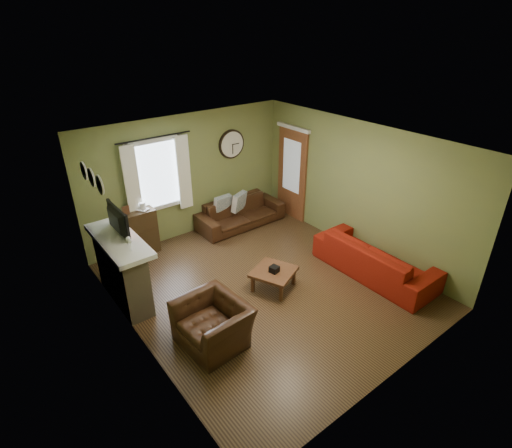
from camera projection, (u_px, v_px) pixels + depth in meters
floor at (265, 286)px, 7.14m from camera, size 4.60×5.20×0.00m
ceiling at (267, 144)px, 5.94m from camera, size 4.60×5.20×0.00m
wall_left at (132, 270)px, 5.29m from camera, size 0.00×5.20×2.60m
wall_right at (358, 188)px, 7.79m from camera, size 0.00×5.20×2.60m
wall_back at (188, 176)px, 8.36m from camera, size 4.60×0.00×2.60m
wall_front at (404, 301)px, 4.72m from camera, size 4.60×0.00×2.60m
fireplace at (122, 272)px, 6.56m from camera, size 0.40×1.40×1.10m
firebox at (136, 280)px, 6.78m from camera, size 0.04×0.60×0.55m
mantel at (118, 241)px, 6.30m from camera, size 0.58×1.60×0.08m
tv at (114, 225)px, 6.32m from camera, size 0.08×0.60×0.35m
tv_screen at (118, 220)px, 6.33m from camera, size 0.02×0.62×0.36m
medallion_left at (100, 185)px, 5.42m from camera, size 0.28×0.28×0.03m
medallion_mid at (92, 178)px, 5.67m from camera, size 0.28×0.28×0.03m
medallion_right at (84, 171)px, 5.91m from camera, size 0.28×0.28×0.03m
window_pane at (157, 175)px, 7.88m from camera, size 1.00×0.02×1.30m
curtain_rod at (154, 138)px, 7.45m from camera, size 0.03×0.03×1.50m
curtain_left at (132, 185)px, 7.53m from camera, size 0.28×0.04×1.55m
curtain_right at (184, 173)px, 8.13m from camera, size 0.28×0.04×1.55m
wall_clock at (232, 144)px, 8.69m from camera, size 0.64×0.06×0.64m
door at (292, 174)px, 9.18m from camera, size 0.05×0.90×2.10m
bookshelf at (137, 233)px, 7.90m from camera, size 0.78×0.33×0.92m
book at (139, 210)px, 7.69m from camera, size 0.27×0.30×0.02m
sofa_brown at (241, 213)px, 9.10m from camera, size 2.03×0.79×0.59m
pillow_left at (223, 205)px, 8.89m from camera, size 0.42×0.15×0.41m
pillow_right at (239, 202)px, 9.03m from camera, size 0.44×0.28×0.42m
sofa_red at (375, 258)px, 7.33m from camera, size 0.90×2.30×0.67m
armchair at (213, 323)px, 5.79m from camera, size 0.95×1.07×0.66m
coffee_table at (274, 279)px, 7.01m from camera, size 0.89×0.89×0.36m
tissue_box at (274, 270)px, 6.88m from camera, size 0.17×0.17×0.11m
wine_glass_a at (131, 245)px, 5.90m from camera, size 0.07×0.07×0.20m
wine_glass_b at (129, 243)px, 5.94m from camera, size 0.07×0.07×0.21m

